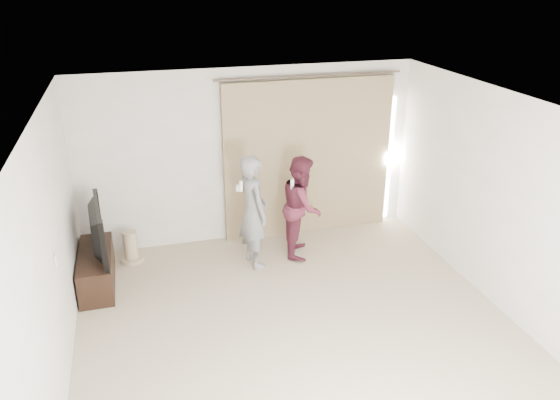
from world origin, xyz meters
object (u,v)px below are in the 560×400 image
at_px(tv, 91,230).
at_px(person_woman, 302,206).
at_px(tv_console, 97,269).
at_px(person_man, 253,211).

xyz_separation_m(tv, person_woman, (2.85, 0.13, -0.06)).
bearing_deg(tv, tv_console, -0.00).
relative_size(tv_console, person_woman, 0.82).
relative_size(tv, person_woman, 0.78).
distance_m(tv, person_man, 2.11).
xyz_separation_m(tv_console, tv, (0.00, 0.00, 0.57)).
height_order(tv, person_woman, person_woman).
height_order(tv_console, person_man, person_man).
distance_m(tv_console, tv, 0.57).
height_order(person_man, person_woman, person_man).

